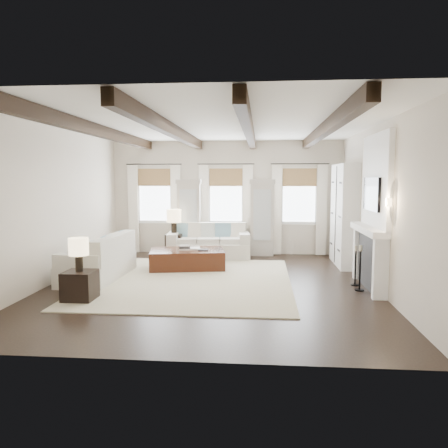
# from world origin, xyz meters

# --- Properties ---
(ground) EXTENTS (7.50, 7.50, 0.00)m
(ground) POSITION_xyz_m (0.00, 0.00, 0.00)
(ground) COLOR black
(ground) RESTS_ON ground
(room_shell) EXTENTS (6.54, 7.54, 3.22)m
(room_shell) POSITION_xyz_m (0.75, 0.90, 1.89)
(room_shell) COLOR beige
(room_shell) RESTS_ON ground
(area_rug) EXTENTS (4.14, 4.74, 0.02)m
(area_rug) POSITION_xyz_m (-0.45, 0.28, 0.01)
(area_rug) COLOR beige
(area_rug) RESTS_ON ground
(sofa_back) EXTENTS (2.27, 1.20, 0.94)m
(sofa_back) POSITION_xyz_m (-0.42, 3.03, 0.38)
(sofa_back) COLOR silver
(sofa_back) RESTS_ON ground
(sofa_left) EXTENTS (1.05, 2.22, 0.94)m
(sofa_left) POSITION_xyz_m (-2.43, 0.38, 0.39)
(sofa_left) COLOR silver
(sofa_left) RESTS_ON ground
(ottoman) EXTENTS (1.90, 1.38, 0.46)m
(ottoman) POSITION_xyz_m (-0.76, 1.55, 0.23)
(ottoman) COLOR black
(ottoman) RESTS_ON ground
(tray) EXTENTS (0.56, 0.46, 0.04)m
(tray) POSITION_xyz_m (-0.71, 1.60, 0.48)
(tray) COLOR white
(tray) RESTS_ON ottoman
(book_lower) EXTENTS (0.29, 0.24, 0.04)m
(book_lower) POSITION_xyz_m (-0.81, 1.50, 0.52)
(book_lower) COLOR #262628
(book_lower) RESTS_ON tray
(book_upper) EXTENTS (0.25, 0.21, 0.03)m
(book_upper) POSITION_xyz_m (-0.82, 1.54, 0.55)
(book_upper) COLOR beige
(book_upper) RESTS_ON book_lower
(book_loose) EXTENTS (0.27, 0.22, 0.03)m
(book_loose) POSITION_xyz_m (-0.36, 1.46, 0.47)
(book_loose) COLOR #262628
(book_loose) RESTS_ON ottoman
(side_table_front) EXTENTS (0.53, 0.53, 0.53)m
(side_table_front) POSITION_xyz_m (-2.18, -1.34, 0.26)
(side_table_front) COLOR black
(side_table_front) RESTS_ON ground
(lamp_front) EXTENTS (0.34, 0.34, 0.59)m
(lamp_front) POSITION_xyz_m (-2.18, -1.34, 0.93)
(lamp_front) COLOR black
(lamp_front) RESTS_ON side_table_front
(side_table_back) EXTENTS (0.43, 0.43, 0.65)m
(side_table_back) POSITION_xyz_m (-1.35, 2.92, 0.32)
(side_table_back) COLOR black
(side_table_back) RESTS_ON ground
(lamp_back) EXTENTS (0.39, 0.39, 0.67)m
(lamp_back) POSITION_xyz_m (-1.35, 2.92, 1.10)
(lamp_back) COLOR black
(lamp_back) RESTS_ON side_table_back
(candlestick_near) EXTENTS (0.18, 0.18, 0.88)m
(candlestick_near) POSITION_xyz_m (2.90, -0.22, 0.37)
(candlestick_near) COLOR black
(candlestick_near) RESTS_ON ground
(candlestick_far) EXTENTS (0.16, 0.16, 0.81)m
(candlestick_far) POSITION_xyz_m (2.90, 0.19, 0.34)
(candlestick_far) COLOR black
(candlestick_far) RESTS_ON ground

